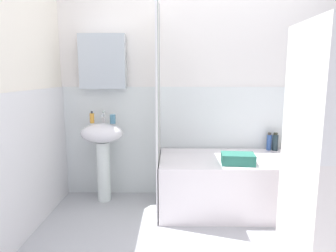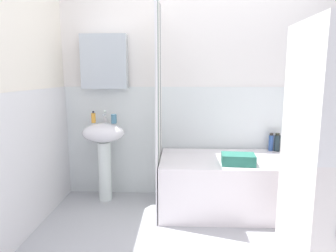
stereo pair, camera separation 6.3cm
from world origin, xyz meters
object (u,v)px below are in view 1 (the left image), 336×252
(soap_dispenser, at_px, (92,118))
(bathtub, at_px, (238,183))
(body_wash_bottle, at_px, (269,142))
(towel_folded, at_px, (238,159))
(sink, at_px, (102,145))
(shampoo_bottle, at_px, (275,142))
(toothbrush_cup, at_px, (113,119))
(conditioner_bottle, at_px, (285,144))
(lotion_bottle, at_px, (296,141))

(soap_dispenser, distance_m, bathtub, 1.63)
(body_wash_bottle, relative_size, towel_folded, 0.64)
(sink, distance_m, shampoo_bottle, 1.83)
(towel_folded, bearing_deg, body_wash_bottle, 49.54)
(toothbrush_cup, height_order, shampoo_bottle, toothbrush_cup)
(sink, relative_size, toothbrush_cup, 8.77)
(shampoo_bottle, relative_size, towel_folded, 0.66)
(shampoo_bottle, distance_m, towel_folded, 0.72)
(sink, distance_m, conditioner_bottle, 1.95)
(bathtub, bearing_deg, body_wash_bottle, 39.21)
(sink, xyz_separation_m, conditioner_bottle, (1.94, 0.13, -0.01))
(conditioner_bottle, xyz_separation_m, shampoo_bottle, (-0.12, -0.02, 0.02))
(toothbrush_cup, relative_size, body_wash_bottle, 0.50)
(sink, relative_size, towel_folded, 2.83)
(toothbrush_cup, distance_m, towel_folded, 1.31)
(bathtub, distance_m, body_wash_bottle, 0.61)
(sink, relative_size, shampoo_bottle, 4.31)
(soap_dispenser, relative_size, shampoo_bottle, 0.65)
(towel_folded, bearing_deg, sink, 163.41)
(shampoo_bottle, bearing_deg, bathtub, -146.18)
(sink, bearing_deg, toothbrush_cup, -0.39)
(soap_dispenser, distance_m, shampoo_bottle, 1.95)
(shampoo_bottle, height_order, towel_folded, shampoo_bottle)
(bathtub, xyz_separation_m, shampoo_bottle, (0.45, 0.30, 0.35))
(soap_dispenser, xyz_separation_m, toothbrush_cup, (0.22, -0.03, -0.01))
(toothbrush_cup, xyz_separation_m, bathtub, (1.27, -0.19, -0.62))
(toothbrush_cup, distance_m, lotion_bottle, 1.96)
(sink, xyz_separation_m, shampoo_bottle, (1.83, 0.11, 0.01))
(lotion_bottle, bearing_deg, towel_folded, -144.89)
(sink, height_order, soap_dispenser, soap_dispenser)
(towel_folded, bearing_deg, soap_dispenser, 163.60)
(sink, bearing_deg, conditioner_bottle, 3.90)
(toothbrush_cup, relative_size, conditioner_bottle, 0.64)
(toothbrush_cup, height_order, bathtub, toothbrush_cup)
(bathtub, bearing_deg, conditioner_bottle, 29.63)
(lotion_bottle, distance_m, body_wash_bottle, 0.29)
(sink, bearing_deg, body_wash_bottle, 4.18)
(bathtub, height_order, conditioner_bottle, conditioner_bottle)
(sink, xyz_separation_m, soap_dispenser, (-0.10, 0.03, 0.28))
(shampoo_bottle, height_order, body_wash_bottle, shampoo_bottle)
(soap_dispenser, distance_m, lotion_bottle, 2.18)
(body_wash_bottle, bearing_deg, bathtub, -140.79)
(body_wash_bottle, bearing_deg, towel_folded, -130.46)
(lotion_bottle, distance_m, shampoo_bottle, 0.23)
(soap_dispenser, distance_m, body_wash_bottle, 1.90)
(toothbrush_cup, xyz_separation_m, towel_folded, (1.21, -0.39, -0.31))
(lotion_bottle, height_order, shampoo_bottle, lotion_bottle)
(sink, distance_m, soap_dispenser, 0.30)
(soap_dispenser, xyz_separation_m, body_wash_bottle, (1.87, 0.10, -0.27))
(sink, height_order, toothbrush_cup, toothbrush_cup)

